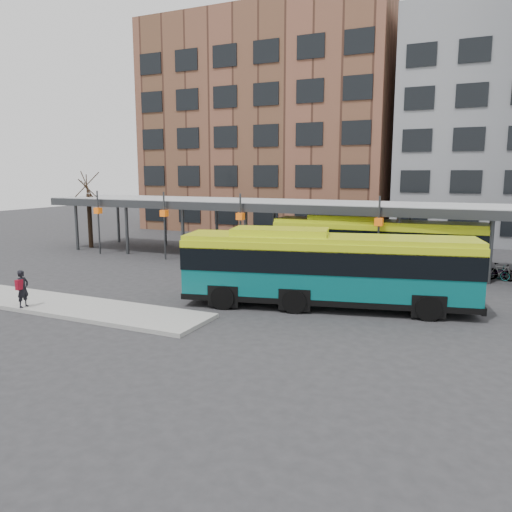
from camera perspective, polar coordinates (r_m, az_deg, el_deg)
The scene contains 9 objects.
ground at distance 23.53m, azimuth -5.74°, elevation -5.64°, with size 120.00×120.00×0.00m, color #28282B.
boarding_island at distance 24.52m, azimuth -20.60°, elevation -5.37°, with size 14.00×3.00×0.18m, color gray.
canopy at distance 34.52m, azimuth 4.96°, elevation 5.78°, with size 40.00×6.53×4.80m.
tree at distance 43.39m, azimuth -18.47°, elevation 4.13°, with size 1.64×1.64×5.60m.
building_brick at distance 56.09m, azimuth 2.00°, elevation 14.48°, with size 26.00×14.00×22.00m, color brown.
bus_front at distance 22.96m, azimuth 7.97°, elevation -1.25°, with size 13.38×5.66×3.61m.
bus_rear at distance 31.90m, azimuth 13.50°, elevation 1.49°, with size 12.82×3.35×3.50m.
pedestrian at distance 24.57m, azimuth -25.12°, elevation -3.38°, with size 0.44×0.66×1.68m.
bike_rack at distance 31.98m, azimuth 26.43°, elevation -1.67°, with size 5.72×1.55×1.06m.
Camera 1 is at (11.53, -19.57, 6.13)m, focal length 35.00 mm.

